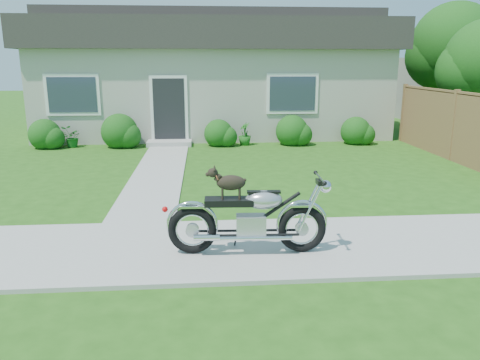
# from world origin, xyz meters

# --- Properties ---
(ground) EXTENTS (80.00, 80.00, 0.00)m
(ground) POSITION_xyz_m (0.00, 0.00, 0.00)
(ground) COLOR #235114
(ground) RESTS_ON ground
(sidewalk) EXTENTS (24.00, 2.20, 0.04)m
(sidewalk) POSITION_xyz_m (0.00, 0.00, 0.02)
(sidewalk) COLOR #9E9B93
(sidewalk) RESTS_ON ground
(walkway) EXTENTS (1.20, 8.00, 0.03)m
(walkway) POSITION_xyz_m (-1.50, 5.00, 0.01)
(walkway) COLOR #9E9B93
(walkway) RESTS_ON ground
(house) EXTENTS (12.60, 7.03, 4.50)m
(house) POSITION_xyz_m (-0.00, 11.99, 2.16)
(house) COLOR #B2ACA0
(house) RESTS_ON ground
(fence) EXTENTS (0.12, 6.62, 1.90)m
(fence) POSITION_xyz_m (6.30, 5.75, 0.94)
(fence) COLOR #926541
(fence) RESTS_ON ground
(tree_far) EXTENTS (3.09, 3.09, 4.73)m
(tree_far) POSITION_xyz_m (8.87, 10.69, 3.04)
(tree_far) COLOR #3D2B1C
(tree_far) RESTS_ON ground
(shrub_row) EXTENTS (10.81, 1.14, 1.14)m
(shrub_row) POSITION_xyz_m (-0.52, 8.50, 0.44)
(shrub_row) COLOR #184C14
(shrub_row) RESTS_ON ground
(potted_plant_left) EXTENTS (0.76, 0.73, 0.65)m
(potted_plant_left) POSITION_xyz_m (-4.54, 8.55, 0.32)
(potted_plant_left) COLOR #175719
(potted_plant_left) RESTS_ON ground
(potted_plant_right) EXTENTS (0.50, 0.50, 0.73)m
(potted_plant_right) POSITION_xyz_m (0.91, 8.55, 0.36)
(potted_plant_right) COLOR #1E621A
(potted_plant_right) RESTS_ON ground
(motorcycle_with_dog) EXTENTS (2.22, 0.60, 1.20)m
(motorcycle_with_dog) POSITION_xyz_m (0.20, -0.29, 0.56)
(motorcycle_with_dog) COLOR black
(motorcycle_with_dog) RESTS_ON sidewalk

